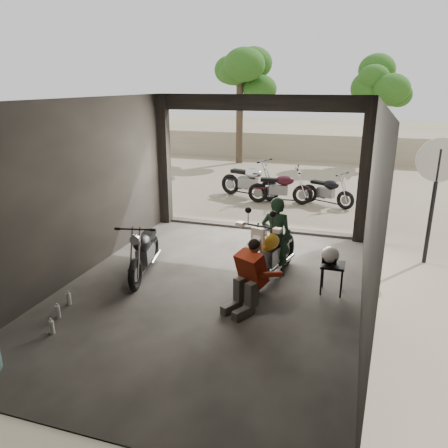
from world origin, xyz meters
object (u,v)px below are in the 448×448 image
Objects in this scene: sign_post at (436,180)px; helmet at (330,255)px; outside_bike_a at (250,178)px; outside_bike_c at (327,189)px; main_bike at (271,249)px; left_bike at (144,248)px; rider at (276,237)px; outside_bike_b at (280,185)px; mechanic at (246,279)px; stool at (333,268)px.

helmet is at bearing -129.75° from sign_post.
outside_bike_c is at bearing -76.42° from outside_bike_a.
main_bike is 2.34m from left_bike.
rider is at bearing 4.63° from left_bike.
sign_post is (3.60, -3.60, 1.12)m from outside_bike_b.
rider reaches higher than outside_bike_a.
rider is at bearing 111.31° from mechanic.
main_bike is at bearing 80.99° from rider.
left_bike is 1.06× the size of outside_bike_c.
mechanic is (-0.14, -1.26, -0.05)m from main_bike.
rider is at bearing 172.86° from helmet.
sign_post is (2.74, 1.50, 0.93)m from rider.
left_bike is (-2.28, -0.50, -0.07)m from main_bike.
outside_bike_c is (2.40, -0.21, -0.11)m from outside_bike_a.
outside_bike_a is at bearing 116.57° from stool.
outside_bike_c is 1.34× the size of mechanic.
mechanic reaches higher than stool.
sign_post reaches higher than rider.
main_bike is at bearing 111.64° from mechanic.
outside_bike_a is at bearing 131.38° from helmet.
helmet is at bearing 70.07° from mechanic.
outside_bike_a is 0.74× the size of sign_post.
helmet is (2.91, -5.92, 0.06)m from outside_bike_a.
left_bike is 1.05× the size of rider.
stool is at bearing -7.85° from left_bike.
outside_bike_c is at bearing -88.19° from outside_bike_b.
helmet is (1.86, -5.51, 0.13)m from outside_bike_b.
sign_post reaches higher than stool.
rider is 1.09m from helmet.
stool is 0.22× the size of sign_post.
outside_bike_a is at bearing 73.65° from left_bike.
outside_bike_a is at bearing 111.03° from outside_bike_c.
outside_bike_a reaches higher than mechanic.
rider reaches higher than left_bike.
rider is 3.26m from sign_post.
outside_bike_a is 2.41m from outside_bike_c.
outside_bike_b reaches higher than outside_bike_c.
sign_post is at bearing 49.10° from stool.
left_bike is 1.42× the size of mechanic.
outside_bike_a is 6.60m from helmet.
outside_bike_a is at bearing -71.49° from rider.
rider is (0.03, 0.22, 0.15)m from main_bike.
mechanic is at bearing -122.59° from helmet.
mechanic is (-0.66, -6.78, 0.05)m from outside_bike_c.
outside_bike_a is 3.41× the size of stool.
mechanic is 3.49× the size of helmet.
stool is at bearing -6.34° from helmet.
outside_bike_b is 1.48× the size of mechanic.
outside_bike_b is 6.61m from mechanic.
left_bike is 0.96× the size of outside_bike_b.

